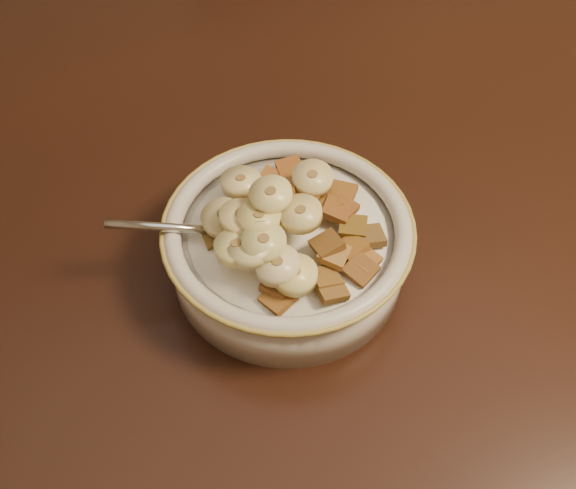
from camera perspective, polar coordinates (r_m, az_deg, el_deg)
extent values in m
cube|color=#422816|center=(1.28, 5.52, -20.44)|extent=(4.00, 4.50, 0.10)
cube|color=black|center=(0.60, 11.09, 4.03)|extent=(1.40, 0.91, 0.04)
cube|color=#3B1F16|center=(1.16, 3.57, 14.34)|extent=(0.54, 0.54, 0.94)
cylinder|color=#BBAE9B|center=(0.50, 0.00, -0.60)|extent=(0.18, 0.18, 0.04)
cylinder|color=white|center=(0.48, 0.00, 1.00)|extent=(0.15, 0.15, 0.00)
ellipsoid|color=silver|center=(0.48, -3.47, 1.12)|extent=(0.05, 0.04, 0.01)
cube|color=brown|center=(0.47, -4.13, 2.49)|extent=(0.03, 0.03, 0.01)
cube|color=brown|center=(0.48, 5.80, 1.58)|extent=(0.03, 0.03, 0.01)
cube|color=brown|center=(0.47, 7.31, 0.75)|extent=(0.02, 0.02, 0.01)
cube|color=brown|center=(0.51, 1.57, 6.09)|extent=(0.02, 0.02, 0.01)
cube|color=#965420|center=(0.51, -1.40, 5.80)|extent=(0.03, 0.03, 0.01)
cube|color=brown|center=(0.48, -6.42, 0.95)|extent=(0.02, 0.02, 0.01)
cube|color=olive|center=(0.45, 4.09, -0.85)|extent=(0.03, 0.03, 0.01)
cube|color=brown|center=(0.44, -0.86, -3.67)|extent=(0.03, 0.03, 0.01)
cube|color=brown|center=(0.48, 3.30, 3.65)|extent=(0.03, 0.03, 0.01)
cube|color=brown|center=(0.47, -4.00, 2.54)|extent=(0.02, 0.02, 0.01)
cube|color=brown|center=(0.48, -3.25, 3.49)|extent=(0.03, 0.02, 0.01)
cube|color=brown|center=(0.48, -0.53, 4.21)|extent=(0.03, 0.03, 0.01)
cube|color=brown|center=(0.48, 4.31, 3.06)|extent=(0.03, 0.03, 0.01)
cube|color=brown|center=(0.49, 0.53, 5.02)|extent=(0.02, 0.02, 0.01)
cube|color=brown|center=(0.45, -2.28, -0.72)|extent=(0.03, 0.03, 0.01)
cube|color=brown|center=(0.45, 6.48, -2.24)|extent=(0.03, 0.03, 0.01)
cube|color=brown|center=(0.46, 3.49, 0.00)|extent=(0.03, 0.03, 0.01)
cube|color=brown|center=(0.44, -0.91, -4.81)|extent=(0.03, 0.03, 0.01)
cube|color=brown|center=(0.45, 3.33, -3.05)|extent=(0.02, 0.02, 0.01)
cube|color=brown|center=(0.46, 6.74, -1.31)|extent=(0.03, 0.03, 0.01)
cube|color=brown|center=(0.44, 3.85, -3.99)|extent=(0.02, 0.02, 0.01)
cube|color=brown|center=(0.46, 5.62, -0.31)|extent=(0.03, 0.03, 0.01)
cube|color=brown|center=(0.48, 1.31, 3.72)|extent=(0.03, 0.03, 0.01)
cube|color=brown|center=(0.48, -4.17, 2.56)|extent=(0.03, 0.03, 0.01)
cube|color=olive|center=(0.48, -3.56, 3.56)|extent=(0.03, 0.03, 0.01)
cube|color=brown|center=(0.50, 4.83, 4.58)|extent=(0.03, 0.03, 0.01)
cube|color=brown|center=(0.52, 0.20, 6.75)|extent=(0.02, 0.02, 0.01)
cube|color=brown|center=(0.48, 4.78, 3.21)|extent=(0.03, 0.03, 0.01)
cube|color=brown|center=(0.51, 2.49, 6.23)|extent=(0.02, 0.02, 0.01)
cylinder|color=#CCC587|center=(0.47, -5.85, 2.38)|extent=(0.04, 0.04, 0.02)
cylinder|color=beige|center=(0.43, -0.94, -1.88)|extent=(0.04, 0.04, 0.01)
cylinder|color=#EED379|center=(0.46, -1.53, 4.37)|extent=(0.04, 0.04, 0.02)
cylinder|color=#D7CD82|center=(0.45, -2.70, 1.66)|extent=(0.04, 0.04, 0.01)
cylinder|color=#CABE76|center=(0.45, -2.58, 2.33)|extent=(0.04, 0.04, 0.01)
cylinder|color=#E8DA86|center=(0.44, -4.61, -0.26)|extent=(0.04, 0.04, 0.01)
cylinder|color=#FBDF9E|center=(0.49, -4.20, 5.53)|extent=(0.03, 0.04, 0.01)
cylinder|color=#FFDD7E|center=(0.46, -4.22, 2.39)|extent=(0.04, 0.04, 0.01)
cylinder|color=beige|center=(0.44, -2.15, 0.16)|extent=(0.04, 0.04, 0.01)
cylinder|color=#E8DA83|center=(0.44, 0.63, -2.72)|extent=(0.04, 0.04, 0.01)
cylinder|color=#FFDC95|center=(0.48, 2.19, 5.88)|extent=(0.03, 0.03, 0.01)
cylinder|color=#E8DD90|center=(0.44, -3.40, -0.47)|extent=(0.04, 0.04, 0.01)
cylinder|color=#D8CA82|center=(0.45, 1.12, 2.73)|extent=(0.04, 0.04, 0.01)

